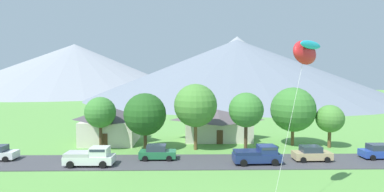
{
  "coord_description": "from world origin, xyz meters",
  "views": [
    {
      "loc": [
        -1.98,
        -5.04,
        9.75
      ],
      "look_at": [
        -1.45,
        22.98,
        7.87
      ],
      "focal_mm": 28.73,
      "sensor_mm": 36.0,
      "label": 1
    }
  ],
  "objects": [
    {
      "name": "parked_car_blue_mid_west",
      "position": [
        20.57,
        29.87,
        0.87
      ],
      "size": [
        4.23,
        2.13,
        1.68
      ],
      "color": "#2847A8",
      "rests_on": "road_strip"
    },
    {
      "name": "parked_car_tan_east_end",
      "position": [
        12.3,
        29.1,
        0.87
      ],
      "size": [
        4.22,
        2.12,
        1.68
      ],
      "color": "tan",
      "rests_on": "road_strip"
    },
    {
      "name": "tree_right_of_center",
      "position": [
        -7.31,
        34.52,
        4.73
      ],
      "size": [
        5.49,
        5.49,
        7.49
      ],
      "color": "#4C3823",
      "rests_on": "ground"
    },
    {
      "name": "pickup_truck_white_west_side",
      "position": [
        -12.24,
        27.63,
        1.06
      ],
      "size": [
        5.23,
        2.39,
        1.99
      ],
      "color": "white",
      "rests_on": "road_strip"
    },
    {
      "name": "pickup_truck_navy_east_side",
      "position": [
        5.93,
        28.03,
        1.06
      ],
      "size": [
        5.28,
        2.5,
        1.99
      ],
      "color": "navy",
      "rests_on": "road_strip"
    },
    {
      "name": "house_leftmost",
      "position": [
        2.79,
        41.61,
        2.35
      ],
      "size": [
        10.56,
        7.79,
        4.54
      ],
      "color": "beige",
      "rests_on": "ground"
    },
    {
      "name": "house_left_center",
      "position": [
        -12.96,
        39.43,
        2.69
      ],
      "size": [
        8.02,
        7.98,
        5.2
      ],
      "color": "beige",
      "rests_on": "ground"
    },
    {
      "name": "tree_near_right",
      "position": [
        -0.75,
        34.79,
        5.84
      ],
      "size": [
        5.65,
        5.65,
        8.68
      ],
      "color": "brown",
      "rests_on": "ground"
    },
    {
      "name": "mountain_central_ridge",
      "position": [
        20.12,
        129.22,
        12.67
      ],
      "size": [
        128.34,
        128.34,
        25.35
      ],
      "primitive_type": "cone",
      "color": "slate",
      "rests_on": "ground"
    },
    {
      "name": "road_strip",
      "position": [
        0.0,
        28.95,
        0.04
      ],
      "size": [
        160.0,
        6.16,
        0.08
      ],
      "primitive_type": "cube",
      "color": "#424247",
      "rests_on": "ground"
    },
    {
      "name": "mountain_far_west_ridge",
      "position": [
        -66.53,
        175.1,
        13.92
      ],
      "size": [
        134.73,
        134.73,
        27.84
      ],
      "primitive_type": "cone",
      "color": "#8E939E",
      "rests_on": "ground"
    },
    {
      "name": "tree_center",
      "position": [
        17.41,
        35.64,
        3.93
      ],
      "size": [
        3.71,
        3.71,
        5.81
      ],
      "color": "brown",
      "rests_on": "ground"
    },
    {
      "name": "tree_far_right",
      "position": [
        -13.21,
        35.02,
        4.92
      ],
      "size": [
        4.04,
        4.04,
        6.97
      ],
      "color": "#4C3823",
      "rests_on": "ground"
    },
    {
      "name": "mountain_west_ridge",
      "position": [
        27.32,
        172.2,
        16.09
      ],
      "size": [
        85.49,
        85.49,
        32.19
      ],
      "primitive_type": "cone",
      "color": "#8E939E",
      "rests_on": "ground"
    },
    {
      "name": "tree_left_of_center",
      "position": [
        5.64,
        33.61,
        5.36
      ],
      "size": [
        4.43,
        4.43,
        7.6
      ],
      "color": "#4C3823",
      "rests_on": "ground"
    },
    {
      "name": "tree_near_left",
      "position": [
        12.85,
        36.99,
        5.03
      ],
      "size": [
        6.16,
        6.16,
        8.12
      ],
      "color": "brown",
      "rests_on": "ground"
    },
    {
      "name": "kite_flyer_with_kite",
      "position": [
        7.15,
        18.49,
        11.38
      ],
      "size": [
        5.72,
        6.87,
        12.54
      ],
      "color": "#70604C",
      "rests_on": "ground"
    },
    {
      "name": "parked_car_green_mid_east",
      "position": [
        -5.32,
        29.96,
        0.87
      ],
      "size": [
        4.2,
        2.08,
        1.68
      ],
      "color": "#237042",
      "rests_on": "road_strip"
    }
  ]
}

